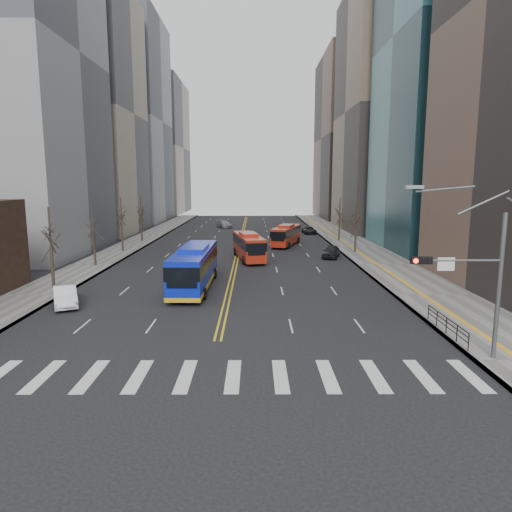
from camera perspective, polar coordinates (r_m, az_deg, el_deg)
ground at (r=23.60m, az=-5.84°, el=-14.69°), size 220.00×220.00×0.00m
sidewalk_right at (r=68.85m, az=12.60°, el=1.09°), size 7.00×130.00×0.15m
sidewalk_left at (r=69.71m, az=-15.80°, el=1.06°), size 5.00×130.00×0.15m
crosswalk at (r=23.60m, az=-5.84°, el=-14.68°), size 26.70×4.00×0.01m
centerline at (r=77.09m, az=-1.87°, el=2.11°), size 0.55×100.00×0.01m
office_towers at (r=91.14m, az=-1.61°, el=18.30°), size 83.00×134.00×58.00m
signal_mast at (r=26.56m, az=25.52°, el=-1.86°), size 5.37×0.37×9.39m
pedestrian_railing at (r=31.24m, az=22.72°, el=-7.73°), size 0.06×6.06×1.02m
street_trees at (r=57.00m, az=-9.75°, el=4.39°), size 35.20×47.20×7.60m
blue_bus at (r=41.79m, az=-7.70°, el=-1.24°), size 3.23×13.36×3.85m
red_bus_near at (r=56.61m, az=-0.92°, el=1.43°), size 4.35×10.84×3.37m
red_bus_far at (r=69.24m, az=3.81°, el=2.77°), size 5.28×10.26×3.21m
car_white at (r=38.59m, az=-22.74°, el=-4.64°), size 3.44×4.98×1.55m
car_dark_mid at (r=58.88m, az=9.37°, el=0.54°), size 3.17×4.97×1.58m
car_silver at (r=97.09m, az=-4.02°, el=4.00°), size 4.06×5.58×1.50m
car_dark_far at (r=85.95m, az=6.66°, el=3.22°), size 2.49×4.88×1.32m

